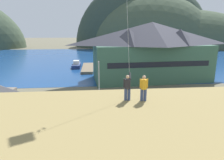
{
  "coord_description": "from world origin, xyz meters",
  "views": [
    {
      "loc": [
        -1.2,
        -20.83,
        11.07
      ],
      "look_at": [
        1.5,
        9.0,
        3.56
      ],
      "focal_mm": 31.8,
      "sensor_mm": 36.0,
      "label": 1
    }
  ],
  "objects_px": {
    "moored_boat_wharfside": "(76,65)",
    "parked_car_front_row_red": "(190,100)",
    "person_companion": "(144,87)",
    "parked_car_back_row_right": "(115,117)",
    "harbor_lodge": "(151,50)",
    "parked_car_corner_spot": "(27,121)",
    "wharf_dock": "(88,68)",
    "person_kite_flyer": "(127,87)",
    "parked_car_mid_row_far": "(108,100)",
    "parked_car_mid_row_center": "(69,118)",
    "parking_light_pole": "(99,77)"
  },
  "relations": [
    {
      "from": "moored_boat_wharfside",
      "to": "parked_car_front_row_red",
      "type": "xyz_separation_m",
      "value": [
        19.56,
        -34.43,
        0.34
      ]
    },
    {
      "from": "person_companion",
      "to": "parked_car_back_row_right",
      "type": "bearing_deg",
      "value": 95.59
    },
    {
      "from": "harbor_lodge",
      "to": "parked_car_corner_spot",
      "type": "xyz_separation_m",
      "value": [
        -20.66,
        -22.24,
        -5.78
      ]
    },
    {
      "from": "parked_car_corner_spot",
      "to": "harbor_lodge",
      "type": "bearing_deg",
      "value": 47.11
    },
    {
      "from": "parked_car_corner_spot",
      "to": "wharf_dock",
      "type": "bearing_deg",
      "value": 80.76
    },
    {
      "from": "person_kite_flyer",
      "to": "person_companion",
      "type": "distance_m",
      "value": 1.08
    },
    {
      "from": "parked_car_back_row_right",
      "to": "parked_car_front_row_red",
      "type": "xyz_separation_m",
      "value": [
        11.79,
        4.87,
        0.0
      ]
    },
    {
      "from": "parked_car_corner_spot",
      "to": "parked_car_mid_row_far",
      "type": "xyz_separation_m",
      "value": [
        9.67,
        6.16,
        0.0
      ]
    },
    {
      "from": "moored_boat_wharfside",
      "to": "parked_car_front_row_red",
      "type": "distance_m",
      "value": 39.6
    },
    {
      "from": "wharf_dock",
      "to": "person_companion",
      "type": "distance_m",
      "value": 46.24
    },
    {
      "from": "person_companion",
      "to": "parked_car_mid_row_far",
      "type": "bearing_deg",
      "value": 95.11
    },
    {
      "from": "parked_car_front_row_red",
      "to": "parked_car_mid_row_center",
      "type": "relative_size",
      "value": 1.0
    },
    {
      "from": "parked_car_mid_row_center",
      "to": "parked_car_mid_row_far",
      "type": "height_order",
      "value": "same"
    },
    {
      "from": "harbor_lodge",
      "to": "parked_car_front_row_red",
      "type": "xyz_separation_m",
      "value": [
        1.25,
        -17.12,
        -5.78
      ]
    },
    {
      "from": "parked_car_mid_row_center",
      "to": "parked_car_corner_spot",
      "type": "bearing_deg",
      "value": -176.28
    },
    {
      "from": "wharf_dock",
      "to": "parking_light_pole",
      "type": "relative_size",
      "value": 2.43
    },
    {
      "from": "person_kite_flyer",
      "to": "parking_light_pole",
      "type": "bearing_deg",
      "value": 94.42
    },
    {
      "from": "wharf_dock",
      "to": "person_kite_flyer",
      "type": "bearing_deg",
      "value": -84.84
    },
    {
      "from": "parked_car_back_row_right",
      "to": "person_kite_flyer",
      "type": "xyz_separation_m",
      "value": [
        -0.14,
        -9.23,
        6.36
      ]
    },
    {
      "from": "parked_car_corner_spot",
      "to": "parked_car_front_row_red",
      "type": "height_order",
      "value": "same"
    },
    {
      "from": "parked_car_mid_row_center",
      "to": "person_companion",
      "type": "distance_m",
      "value": 13.08
    },
    {
      "from": "moored_boat_wharfside",
      "to": "parked_car_corner_spot",
      "type": "distance_m",
      "value": 39.61
    },
    {
      "from": "parked_car_mid_row_far",
      "to": "parked_car_corner_spot",
      "type": "bearing_deg",
      "value": -147.51
    },
    {
      "from": "moored_boat_wharfside",
      "to": "parked_car_mid_row_center",
      "type": "xyz_separation_m",
      "value": [
        2.33,
        -39.24,
        0.34
      ]
    },
    {
      "from": "moored_boat_wharfside",
      "to": "person_companion",
      "type": "relative_size",
      "value": 4.32
    },
    {
      "from": "parked_car_front_row_red",
      "to": "parking_light_pole",
      "type": "xyz_separation_m",
      "value": [
        -13.38,
        4.71,
        2.62
      ]
    },
    {
      "from": "wharf_dock",
      "to": "parked_car_mid_row_center",
      "type": "distance_m",
      "value": 35.94
    },
    {
      "from": "parked_car_mid_row_center",
      "to": "parked_car_mid_row_far",
      "type": "bearing_deg",
      "value": 49.54
    },
    {
      "from": "parked_car_mid_row_center",
      "to": "person_kite_flyer",
      "type": "relative_size",
      "value": 2.34
    },
    {
      "from": "parked_car_back_row_right",
      "to": "parked_car_front_row_red",
      "type": "distance_m",
      "value": 12.76
    },
    {
      "from": "person_kite_flyer",
      "to": "parked_car_mid_row_far",
      "type": "bearing_deg",
      "value": 91.18
    },
    {
      "from": "parked_car_back_row_right",
      "to": "harbor_lodge",
      "type": "bearing_deg",
      "value": 64.4
    },
    {
      "from": "parked_car_corner_spot",
      "to": "parking_light_pole",
      "type": "relative_size",
      "value": 0.69
    },
    {
      "from": "parked_car_front_row_red",
      "to": "person_companion",
      "type": "xyz_separation_m",
      "value": [
        -10.87,
        -14.31,
        6.34
      ]
    },
    {
      "from": "wharf_dock",
      "to": "parking_light_pole",
      "type": "height_order",
      "value": "parking_light_pole"
    },
    {
      "from": "person_kite_flyer",
      "to": "parked_car_back_row_right",
      "type": "bearing_deg",
      "value": 89.15
    },
    {
      "from": "parked_car_corner_spot",
      "to": "parked_car_front_row_red",
      "type": "distance_m",
      "value": 22.49
    },
    {
      "from": "harbor_lodge",
      "to": "person_companion",
      "type": "relative_size",
      "value": 15.95
    },
    {
      "from": "parked_car_front_row_red",
      "to": "parked_car_mid_row_center",
      "type": "distance_m",
      "value": 17.89
    },
    {
      "from": "wharf_dock",
      "to": "parked_car_corner_spot",
      "type": "distance_m",
      "value": 36.7
    },
    {
      "from": "person_companion",
      "to": "person_kite_flyer",
      "type": "bearing_deg",
      "value": 169.28
    },
    {
      "from": "parked_car_front_row_red",
      "to": "parked_car_corner_spot",
      "type": "bearing_deg",
      "value": -166.86
    },
    {
      "from": "harbor_lodge",
      "to": "parked_car_mid_row_center",
      "type": "relative_size",
      "value": 6.38
    },
    {
      "from": "wharf_dock",
      "to": "parked_car_mid_row_far",
      "type": "relative_size",
      "value": 3.54
    },
    {
      "from": "parked_car_mid_row_far",
      "to": "parking_light_pole",
      "type": "height_order",
      "value": "parking_light_pole"
    },
    {
      "from": "moored_boat_wharfside",
      "to": "parked_car_back_row_right",
      "type": "height_order",
      "value": "moored_boat_wharfside"
    },
    {
      "from": "parking_light_pole",
      "to": "parked_car_mid_row_center",
      "type": "bearing_deg",
      "value": -112.03
    },
    {
      "from": "parked_car_corner_spot",
      "to": "parking_light_pole",
      "type": "xyz_separation_m",
      "value": [
        8.53,
        9.82,
        2.62
      ]
    },
    {
      "from": "wharf_dock",
      "to": "parked_car_front_row_red",
      "type": "bearing_deg",
      "value": -62.76
    },
    {
      "from": "harbor_lodge",
      "to": "parked_car_front_row_red",
      "type": "height_order",
      "value": "harbor_lodge"
    }
  ]
}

